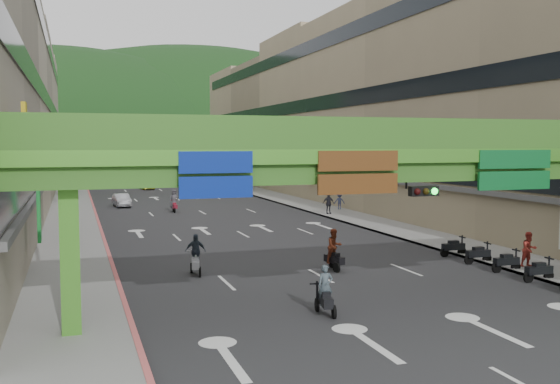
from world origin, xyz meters
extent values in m
plane|color=black|center=(0.00, 0.00, 0.00)|extent=(320.00, 320.00, 0.00)
cube|color=#28282B|center=(0.00, 50.00, 0.01)|extent=(18.00, 140.00, 0.02)
cube|color=gray|center=(-11.00, 50.00, 0.07)|extent=(4.00, 140.00, 0.15)
cube|color=gray|center=(11.00, 50.00, 0.07)|extent=(4.00, 140.00, 0.15)
cube|color=#CC5959|center=(-9.10, 50.00, 0.09)|extent=(0.20, 140.00, 0.18)
cube|color=gray|center=(9.10, 50.00, 0.09)|extent=(0.20, 140.00, 0.18)
cube|color=black|center=(-12.95, 50.00, 4.20)|extent=(0.08, 90.25, 1.40)
cube|color=black|center=(-12.95, 50.00, 10.20)|extent=(0.08, 90.25, 1.40)
cube|color=black|center=(-12.95, 50.00, 16.20)|extent=(0.08, 90.25, 1.40)
cube|color=gray|center=(19.00, 50.00, 9.50)|extent=(12.00, 95.00, 19.00)
cube|color=black|center=(12.95, 50.00, 4.20)|extent=(0.08, 90.25, 1.40)
cube|color=black|center=(12.95, 50.00, 10.20)|extent=(0.08, 90.25, 1.40)
cube|color=black|center=(12.95, 50.00, 16.20)|extent=(0.08, 90.25, 1.40)
cube|color=#4C9E2D|center=(0.00, 6.00, 5.75)|extent=(28.00, 2.20, 0.50)
cube|color=#387223|center=(0.00, 6.00, 5.15)|extent=(28.00, 1.76, 0.70)
cube|color=#4C9E2D|center=(-11.00, 6.00, 2.40)|extent=(0.60, 0.60, 4.80)
cube|color=#387223|center=(0.00, 4.96, 6.55)|extent=(28.00, 0.12, 1.10)
cube|color=#387223|center=(0.00, 7.04, 6.55)|extent=(28.00, 0.12, 1.10)
cube|color=navy|center=(-6.50, 4.92, 5.15)|extent=(2.40, 0.12, 1.50)
cube|color=#593314|center=(-1.50, 4.92, 5.15)|extent=(3.00, 0.12, 1.50)
cube|color=#0C5926|center=(5.00, 4.92, 5.15)|extent=(3.20, 0.12, 1.50)
cube|color=black|center=(1.00, 4.77, 4.50)|extent=(1.10, 0.28, 0.35)
cube|color=#4C9E2D|center=(0.00, 65.00, 5.75)|extent=(28.00, 2.20, 0.50)
cube|color=#387223|center=(0.00, 65.00, 5.15)|extent=(28.00, 1.76, 0.70)
cube|color=#4C9E2D|center=(-11.00, 65.00, 2.40)|extent=(0.60, 0.60, 4.80)
cube|color=#4C9E2D|center=(11.00, 65.00, 2.40)|extent=(0.60, 0.60, 4.80)
cube|color=#387223|center=(0.00, 63.96, 6.55)|extent=(28.00, 0.12, 1.10)
cube|color=#387223|center=(0.00, 66.04, 6.55)|extent=(28.00, 0.12, 1.10)
ellipsoid|color=#1C4419|center=(-15.00, 160.00, 0.00)|extent=(168.00, 140.00, 112.00)
ellipsoid|color=#1C4419|center=(25.00, 180.00, 0.00)|extent=(208.00, 176.00, 128.00)
cylinder|color=black|center=(0.00, 30.00, 6.20)|extent=(26.00, 0.03, 0.03)
cone|color=red|center=(-12.50, 30.00, 5.95)|extent=(0.36, 0.36, 0.40)
cone|color=gold|center=(-10.23, 30.00, 5.95)|extent=(0.36, 0.36, 0.40)
cone|color=#193FB2|center=(-7.95, 30.00, 5.95)|extent=(0.36, 0.36, 0.40)
cone|color=silver|center=(-5.68, 30.00, 5.95)|extent=(0.36, 0.36, 0.40)
cone|color=#198C33|center=(-3.41, 30.00, 5.95)|extent=(0.36, 0.36, 0.40)
cone|color=orange|center=(-1.14, 30.00, 5.95)|extent=(0.36, 0.36, 0.40)
cone|color=red|center=(1.14, 30.00, 5.95)|extent=(0.36, 0.36, 0.40)
cone|color=gold|center=(3.41, 30.00, 5.95)|extent=(0.36, 0.36, 0.40)
cone|color=#193FB2|center=(5.68, 30.00, 5.95)|extent=(0.36, 0.36, 0.40)
cone|color=silver|center=(7.95, 30.00, 5.95)|extent=(0.36, 0.36, 0.40)
cone|color=#198C33|center=(10.23, 30.00, 5.95)|extent=(0.36, 0.36, 0.40)
cone|color=orange|center=(12.50, 30.00, 5.95)|extent=(0.36, 0.36, 0.40)
cube|color=black|center=(-2.31, 5.85, 0.55)|extent=(0.60, 1.34, 0.35)
cube|color=black|center=(-2.31, 5.85, 0.80)|extent=(0.40, 0.60, 0.18)
cube|color=black|center=(-2.42, 6.39, 1.05)|extent=(0.55, 0.17, 0.06)
cylinder|color=black|center=(-2.42, 6.39, 0.25)|extent=(0.20, 0.51, 0.50)
cylinder|color=black|center=(-2.20, 5.31, 0.25)|extent=(0.20, 0.51, 0.50)
imported|color=#404E56|center=(-2.31, 5.85, 1.09)|extent=(0.60, 0.45, 1.48)
cube|color=black|center=(1.14, 13.03, 0.55)|extent=(0.62, 1.34, 0.35)
cube|color=black|center=(1.14, 13.03, 0.80)|extent=(0.41, 0.60, 0.18)
cube|color=black|center=(1.26, 13.57, 1.05)|extent=(0.55, 0.18, 0.06)
cylinder|color=black|center=(1.26, 13.57, 0.25)|extent=(0.21, 0.51, 0.50)
cylinder|color=black|center=(1.02, 12.49, 0.25)|extent=(0.21, 0.51, 0.50)
imported|color=maroon|center=(1.14, 13.03, 1.20)|extent=(0.95, 0.81, 1.70)
cube|color=gray|center=(-5.48, 14.09, 0.55)|extent=(0.58, 1.34, 0.35)
cube|color=gray|center=(-5.48, 14.09, 0.80)|extent=(0.40, 0.60, 0.18)
cube|color=gray|center=(-5.58, 14.63, 1.05)|extent=(0.55, 0.16, 0.06)
cylinder|color=black|center=(-5.58, 14.63, 0.25)|extent=(0.19, 0.51, 0.50)
cylinder|color=black|center=(-5.38, 13.55, 0.25)|extent=(0.19, 0.51, 0.50)
imported|color=#29323F|center=(-5.48, 14.09, 1.15)|extent=(1.00, 0.56, 1.61)
cube|color=maroon|center=(-2.36, 41.05, 0.55)|extent=(0.44, 1.32, 0.35)
cube|color=maroon|center=(-2.36, 41.05, 0.80)|extent=(0.34, 0.57, 0.18)
cube|color=maroon|center=(-2.32, 41.60, 1.05)|extent=(0.55, 0.10, 0.06)
cylinder|color=black|center=(-2.32, 41.60, 0.25)|extent=(0.13, 0.51, 0.50)
cylinder|color=black|center=(-2.39, 40.51, 0.25)|extent=(0.13, 0.51, 0.50)
imported|color=#45434A|center=(-2.36, 41.05, 1.20)|extent=(0.87, 0.60, 1.70)
cube|color=black|center=(8.80, 7.80, 0.55)|extent=(1.30, 0.35, 0.35)
cube|color=black|center=(8.80, 7.80, 0.80)|extent=(0.55, 0.30, 0.18)
cube|color=black|center=(9.35, 7.80, 1.05)|extent=(0.06, 0.55, 0.06)
cylinder|color=black|center=(9.35, 7.80, 0.25)|extent=(0.50, 0.10, 0.50)
cylinder|color=black|center=(8.25, 7.80, 0.25)|extent=(0.50, 0.10, 0.50)
cube|color=black|center=(8.80, 10.00, 0.55)|extent=(1.30, 0.35, 0.35)
cube|color=black|center=(8.80, 10.00, 0.80)|extent=(0.55, 0.30, 0.18)
cube|color=black|center=(9.35, 10.00, 1.05)|extent=(0.06, 0.55, 0.06)
cylinder|color=black|center=(9.35, 10.00, 0.25)|extent=(0.50, 0.10, 0.50)
cylinder|color=black|center=(8.25, 10.00, 0.25)|extent=(0.50, 0.10, 0.50)
cube|color=black|center=(8.80, 12.20, 0.55)|extent=(1.30, 0.35, 0.35)
cube|color=black|center=(8.80, 12.20, 0.80)|extent=(0.55, 0.30, 0.18)
cube|color=black|center=(9.35, 12.20, 1.05)|extent=(0.06, 0.55, 0.06)
cylinder|color=black|center=(9.35, 12.20, 0.25)|extent=(0.50, 0.10, 0.50)
cylinder|color=black|center=(8.25, 12.20, 0.25)|extent=(0.50, 0.10, 0.50)
cube|color=black|center=(8.80, 14.40, 0.55)|extent=(1.30, 0.35, 0.35)
cube|color=black|center=(8.80, 14.40, 0.80)|extent=(0.55, 0.30, 0.18)
cube|color=black|center=(9.35, 14.40, 1.05)|extent=(0.06, 0.55, 0.06)
cylinder|color=black|center=(9.35, 14.40, 0.25)|extent=(0.50, 0.10, 0.50)
cylinder|color=black|center=(8.25, 14.40, 0.25)|extent=(0.50, 0.10, 0.50)
imported|color=#B0B2B8|center=(-6.45, 47.42, 0.64)|extent=(1.71, 3.97, 1.27)
imported|color=gold|center=(-1.57, 70.11, 0.70)|extent=(1.94, 4.24, 1.41)
imported|color=#AA3028|center=(10.31, 10.24, 0.85)|extent=(0.84, 0.66, 1.71)
imported|color=black|center=(9.82, 34.40, 0.90)|extent=(1.05, 0.44, 1.79)
imported|color=#363E64|center=(12.20, 37.47, 0.75)|extent=(0.80, 0.64, 1.50)
camera|label=1|loc=(-10.83, -14.60, 6.22)|focal=40.00mm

